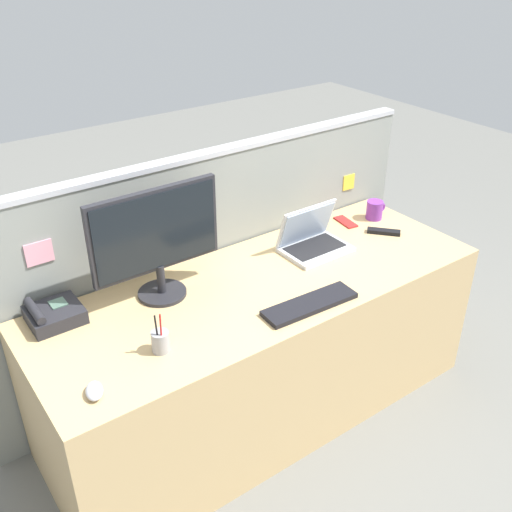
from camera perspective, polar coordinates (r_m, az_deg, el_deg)
ground_plane at (r=3.11m, az=0.56°, el=-14.36°), size 10.00×10.00×0.00m
desk at (r=2.86m, az=0.59°, el=-9.00°), size 2.11×0.76×0.75m
cubicle_divider at (r=3.01m, az=-4.14°, el=-1.11°), size 2.39×0.08×1.25m
desktop_monitor at (r=2.47m, az=-9.65°, el=1.83°), size 0.58×0.21×0.49m
laptop at (r=2.91m, az=5.44°, el=1.67°), size 0.32×0.24×0.22m
desk_phone at (r=2.53m, az=-19.04°, el=-5.36°), size 0.21×0.19×0.10m
keyboard_main at (r=2.50m, az=5.24°, el=-4.66°), size 0.44×0.14×0.02m
computer_mouse_right_hand at (r=2.14m, az=-15.39°, el=-12.48°), size 0.09×0.11×0.03m
pen_cup at (r=2.26m, az=-9.24°, el=-8.15°), size 0.07×0.07×0.18m
cell_phone_red_case at (r=3.22m, az=8.67°, el=3.29°), size 0.08×0.16×0.01m
tv_remote at (r=3.14m, az=12.26°, el=2.32°), size 0.15×0.16×0.02m
coffee_mug at (r=3.27m, az=11.43°, el=4.40°), size 0.13×0.09×0.10m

